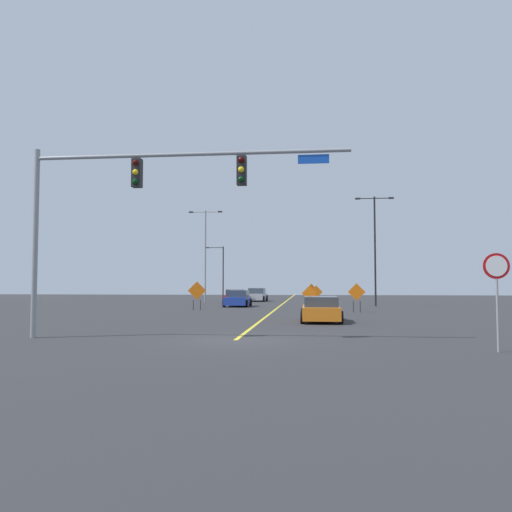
# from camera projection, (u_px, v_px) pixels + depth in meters

# --- Properties ---
(ground) EXTENTS (143.18, 143.18, 0.00)m
(ground) POSITION_uv_depth(u_px,v_px,m) (235.00, 340.00, 17.64)
(ground) COLOR #2D2D30
(road_centre_stripe) EXTENTS (0.16, 79.55, 0.01)m
(road_centre_stripe) POSITION_uv_depth(u_px,v_px,m) (286.00, 301.00, 57.14)
(road_centre_stripe) COLOR yellow
(road_centre_stripe) RESTS_ON ground
(traffic_signal_assembly) EXTENTS (11.72, 0.44, 7.02)m
(traffic_signal_assembly) POSITION_uv_depth(u_px,v_px,m) (136.00, 192.00, 18.31)
(traffic_signal_assembly) COLOR gray
(traffic_signal_assembly) RESTS_ON ground
(stop_sign) EXTENTS (0.76, 0.07, 2.89)m
(stop_sign) POSITION_uv_depth(u_px,v_px,m) (497.00, 282.00, 14.66)
(stop_sign) COLOR gray
(stop_sign) RESTS_ON ground
(street_lamp_mid_right) EXTENTS (2.49, 0.24, 7.06)m
(street_lamp_mid_right) POSITION_uv_depth(u_px,v_px,m) (221.00, 269.00, 68.10)
(street_lamp_mid_right) COLOR black
(street_lamp_mid_right) RESTS_ON ground
(street_lamp_mid_left) EXTENTS (3.40, 0.24, 9.78)m
(street_lamp_mid_left) POSITION_uv_depth(u_px,v_px,m) (375.00, 243.00, 44.67)
(street_lamp_mid_left) COLOR black
(street_lamp_mid_left) RESTS_ON ground
(street_lamp_far_right) EXTENTS (3.60, 0.24, 9.79)m
(street_lamp_far_right) POSITION_uv_depth(u_px,v_px,m) (205.00, 249.00, 53.24)
(street_lamp_far_right) COLOR gray
(street_lamp_far_right) RESTS_ON ground
(construction_sign_median_near) EXTENTS (1.24, 0.25, 2.00)m
(construction_sign_median_near) POSITION_uv_depth(u_px,v_px,m) (311.00, 291.00, 50.54)
(construction_sign_median_near) COLOR orange
(construction_sign_median_near) RESTS_ON ground
(construction_sign_left_shoulder) EXTENTS (1.38, 0.21, 2.17)m
(construction_sign_left_shoulder) POSITION_uv_depth(u_px,v_px,m) (197.00, 292.00, 37.82)
(construction_sign_left_shoulder) COLOR orange
(construction_sign_left_shoulder) RESTS_ON ground
(construction_sign_right_shoulder) EXTENTS (1.15, 0.11, 1.83)m
(construction_sign_right_shoulder) POSITION_uv_depth(u_px,v_px,m) (316.00, 293.00, 45.24)
(construction_sign_right_shoulder) COLOR orange
(construction_sign_right_shoulder) RESTS_ON ground
(construction_sign_median_far) EXTENTS (1.25, 0.13, 1.84)m
(construction_sign_median_far) POSITION_uv_depth(u_px,v_px,m) (309.00, 294.00, 40.22)
(construction_sign_median_far) COLOR orange
(construction_sign_median_far) RESTS_ON ground
(construction_sign_left_lane) EXTENTS (1.21, 0.07, 2.02)m
(construction_sign_left_lane) POSITION_uv_depth(u_px,v_px,m) (357.00, 294.00, 34.94)
(construction_sign_left_lane) COLOR orange
(construction_sign_left_lane) RESTS_ON ground
(car_silver_distant) EXTENTS (2.30, 4.17, 1.48)m
(car_silver_distant) POSITION_uv_depth(u_px,v_px,m) (257.00, 295.00, 57.11)
(car_silver_distant) COLOR #B7BABF
(car_silver_distant) RESTS_ON ground
(car_blue_far) EXTENTS (2.15, 3.92, 1.42)m
(car_blue_far) POSITION_uv_depth(u_px,v_px,m) (238.00, 299.00, 43.77)
(car_blue_far) COLOR #1E389E
(car_blue_far) RESTS_ON ground
(car_orange_passing) EXTENTS (2.11, 4.51, 1.32)m
(car_orange_passing) POSITION_uv_depth(u_px,v_px,m) (321.00, 309.00, 26.34)
(car_orange_passing) COLOR orange
(car_orange_passing) RESTS_ON ground
(car_red_near) EXTENTS (2.11, 4.25, 1.36)m
(car_red_near) POSITION_uv_depth(u_px,v_px,m) (235.00, 296.00, 54.57)
(car_red_near) COLOR red
(car_red_near) RESTS_ON ground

